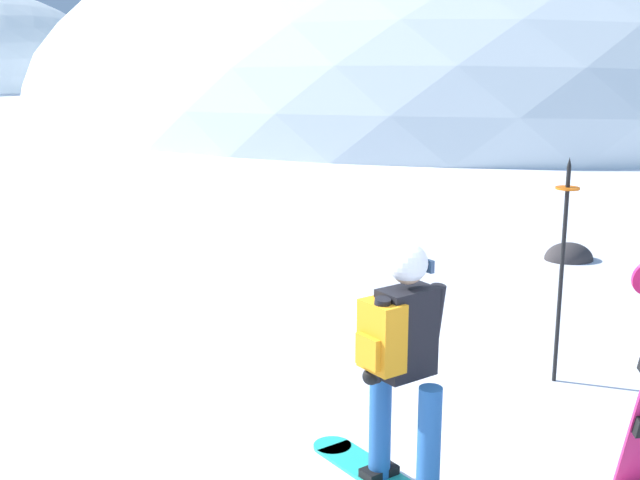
% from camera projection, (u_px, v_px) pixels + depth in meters
% --- Properties ---
extents(ridge_peak_main, '(34.88, 31.39, 15.71)m').
position_uv_depth(ridge_peak_main, '(478.00, 106.00, 33.85)').
color(ridge_peak_main, white).
rests_on(ridge_peak_main, ground).
extents(snowboarder_main, '(1.01, 1.66, 1.71)m').
position_uv_depth(snowboarder_main, '(402.00, 365.00, 5.39)').
color(snowboarder_main, '#23B7A3').
rests_on(snowboarder_main, ground).
extents(piste_marker_near, '(0.20, 0.20, 1.97)m').
position_uv_depth(piste_marker_near, '(563.00, 257.00, 7.16)').
color(piste_marker_near, black).
rests_on(piste_marker_near, ground).
extents(rock_dark, '(0.65, 0.55, 0.46)m').
position_uv_depth(rock_dark, '(569.00, 259.00, 11.34)').
color(rock_dark, '#383333').
rests_on(rock_dark, ground).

